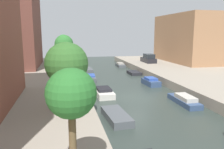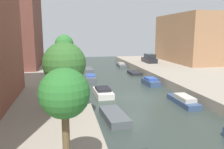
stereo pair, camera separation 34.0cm
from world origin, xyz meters
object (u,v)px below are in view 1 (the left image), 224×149
Objects in this scene: street_tree_0 at (71,95)px; moored_boat_right_2 at (184,100)px; street_tree_1 at (67,64)px; moored_boat_left_2 at (116,116)px; moored_boat_left_4 at (91,78)px; moored_boat_left_5 at (87,70)px; street_tree_3 at (64,45)px; moored_boat_right_4 at (134,73)px; moored_boat_left_3 at (104,92)px; moored_boat_right_5 at (120,65)px; apartment_tower_far at (4,8)px; parked_car at (148,59)px; moored_boat_right_3 at (151,82)px; street_tree_2 at (65,54)px; low_block_right at (194,38)px; street_tree_4 at (64,42)px; street_tree_5 at (63,42)px.

street_tree_0 is 15.31m from moored_boat_right_2.
street_tree_1 is 5.38m from moored_boat_left_2.
moored_boat_left_4 reaches higher than moored_boat_left_5.
moored_boat_right_4 is at bearing 10.62° from street_tree_3.
moored_boat_left_3 reaches higher than moored_boat_left_2.
street_tree_3 is 17.39m from moored_boat_left_2.
apartment_tower_far is at bearing -172.21° from moored_boat_right_5.
moored_boat_right_5 is (7.00, 3.93, 0.09)m from moored_boat_left_5.
parked_car is at bearing -25.19° from moored_boat_right_5.
moored_boat_left_4 is at bearing 146.31° from moored_boat_right_3.
moored_boat_right_4 is (10.83, 18.19, -4.10)m from street_tree_1.
moored_boat_left_2 is at bearing -89.71° from moored_boat_left_4.
moored_boat_left_4 is at bearing -17.02° from street_tree_3.
street_tree_1 reaches higher than street_tree_2.
street_tree_3 is 9.13m from moored_boat_left_5.
moored_boat_left_3 is 16.37m from moored_boat_left_5.
moored_boat_right_3 is (10.54, 10.39, -3.91)m from street_tree_1.
street_tree_3 is (0.00, 24.21, 0.69)m from street_tree_0.
street_tree_3 is 12.84m from moored_boat_right_3.
street_tree_0 is 23.73m from moored_boat_left_4.
street_tree_3 is at bearing -41.61° from apartment_tower_far.
apartment_tower_far reaches higher than street_tree_1.
apartment_tower_far is 6.18× the size of moored_boat_right_4.
low_block_right reaches higher than moored_boat_left_3.
moored_boat_right_3 is at bearing 29.08° from moored_boat_left_3.
moored_boat_left_3 is (3.82, -17.05, -4.67)m from street_tree_4.
street_tree_5 reaches higher than moored_boat_left_2.
moored_boat_left_3 is (3.82, 14.70, -3.86)m from street_tree_0.
apartment_tower_far reaches higher than moored_boat_left_5.
street_tree_0 is 1.33× the size of moored_boat_right_3.
street_tree_2 is at bearing 113.24° from moored_boat_left_2.
moored_boat_right_5 is (10.80, 3.25, -4.72)m from street_tree_4.
street_tree_1 is (0.00, 8.05, 0.10)m from street_tree_0.
moored_boat_right_3 is 0.82× the size of moored_boat_right_5.
street_tree_1 is (9.08, -24.23, -6.16)m from apartment_tower_far.
moored_boat_left_2 is at bearing -116.10° from parked_car.
street_tree_2 reaches higher than moored_boat_left_4.
moored_boat_left_5 is (12.89, -1.21, -10.25)m from apartment_tower_far.
street_tree_3 is at bearing 111.85° from moored_boat_left_3.
apartment_tower_far is at bearing -141.14° from street_tree_5.
street_tree_2 is 23.52m from street_tree_5.
moored_boat_right_3 is at bearing -33.69° from moored_boat_left_4.
street_tree_2 is 15.99m from moored_boat_left_5.
street_tree_3 reaches higher than street_tree_5.
street_tree_4 is at bearing -163.26° from moored_boat_right_5.
street_tree_4 is 1.38× the size of moored_boat_left_3.
moored_boat_left_5 is at bearing 108.16° from moored_boat_right_2.
street_tree_4 is 16.10m from parked_car.
street_tree_2 is at bearing 151.57° from moored_boat_right_2.
street_tree_4 reaches higher than moored_boat_left_4.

